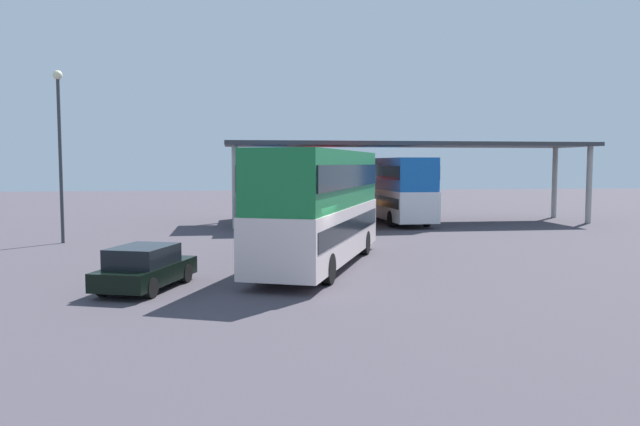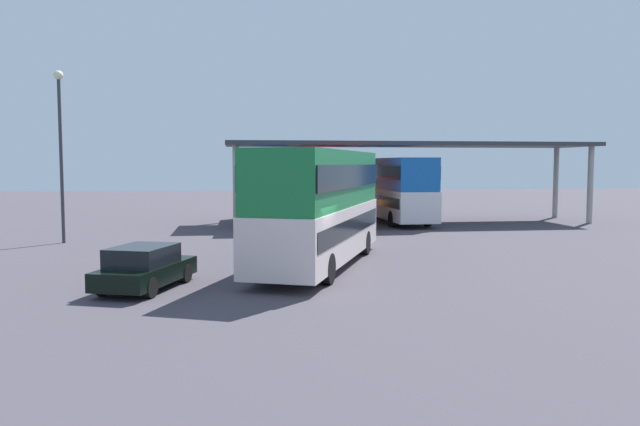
{
  "view_description": "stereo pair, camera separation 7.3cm",
  "coord_description": "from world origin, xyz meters",
  "px_view_note": "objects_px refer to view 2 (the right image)",
  "views": [
    {
      "loc": [
        -1.89,
        -19.36,
        3.84
      ],
      "look_at": [
        0.99,
        3.49,
        2.0
      ],
      "focal_mm": 34.85,
      "sensor_mm": 36.0,
      "label": 1
    },
    {
      "loc": [
        -1.82,
        -19.37,
        3.84
      ],
      "look_at": [
        0.99,
        3.49,
        2.0
      ],
      "focal_mm": 34.85,
      "sensor_mm": 36.0,
      "label": 2
    }
  ],
  "objects_px": {
    "double_decker_main": "(320,203)",
    "double_decker_far_right": "(394,187)",
    "lamppost_tall": "(60,136)",
    "double_decker_near_canopy": "(272,189)",
    "parked_hatchback": "(145,268)",
    "double_decker_mid_row": "(331,187)"
  },
  "relations": [
    {
      "from": "double_decker_main",
      "to": "double_decker_far_right",
      "type": "height_order",
      "value": "double_decker_main"
    },
    {
      "from": "double_decker_far_right",
      "to": "lamppost_tall",
      "type": "distance_m",
      "value": 20.65
    },
    {
      "from": "double_decker_main",
      "to": "double_decker_near_canopy",
      "type": "distance_m",
      "value": 16.67
    },
    {
      "from": "double_decker_near_canopy",
      "to": "double_decker_far_right",
      "type": "xyz_separation_m",
      "value": [
        8.06,
        0.33,
        0.08
      ]
    },
    {
      "from": "double_decker_near_canopy",
      "to": "double_decker_far_right",
      "type": "height_order",
      "value": "double_decker_far_right"
    },
    {
      "from": "double_decker_main",
      "to": "parked_hatchback",
      "type": "xyz_separation_m",
      "value": [
        -5.84,
        -3.62,
        -1.69
      ]
    },
    {
      "from": "double_decker_far_right",
      "to": "lamppost_tall",
      "type": "xyz_separation_m",
      "value": [
        -18.52,
        -8.69,
        2.86
      ]
    },
    {
      "from": "double_decker_main",
      "to": "lamppost_tall",
      "type": "height_order",
      "value": "lamppost_tall"
    },
    {
      "from": "double_decker_mid_row",
      "to": "lamppost_tall",
      "type": "bearing_deg",
      "value": 117.59
    },
    {
      "from": "double_decker_mid_row",
      "to": "double_decker_far_right",
      "type": "distance_m",
      "value": 4.17
    },
    {
      "from": "parked_hatchback",
      "to": "double_decker_near_canopy",
      "type": "xyz_separation_m",
      "value": [
        4.79,
        20.26,
        1.54
      ]
    },
    {
      "from": "lamppost_tall",
      "to": "double_decker_mid_row",
      "type": "bearing_deg",
      "value": 32.24
    },
    {
      "from": "double_decker_main",
      "to": "double_decker_far_right",
      "type": "relative_size",
      "value": 1.03
    },
    {
      "from": "double_decker_mid_row",
      "to": "double_decker_far_right",
      "type": "height_order",
      "value": "double_decker_mid_row"
    },
    {
      "from": "parked_hatchback",
      "to": "double_decker_far_right",
      "type": "relative_size",
      "value": 0.39
    },
    {
      "from": "double_decker_near_canopy",
      "to": "double_decker_mid_row",
      "type": "bearing_deg",
      "value": -79.81
    },
    {
      "from": "double_decker_near_canopy",
      "to": "lamppost_tall",
      "type": "relative_size",
      "value": 1.3
    },
    {
      "from": "double_decker_far_right",
      "to": "parked_hatchback",
      "type": "bearing_deg",
      "value": 144.92
    },
    {
      "from": "double_decker_main",
      "to": "double_decker_near_canopy",
      "type": "bearing_deg",
      "value": 24.95
    },
    {
      "from": "double_decker_main",
      "to": "lamppost_tall",
      "type": "bearing_deg",
      "value": 75.62
    },
    {
      "from": "double_decker_mid_row",
      "to": "double_decker_main",
      "type": "bearing_deg",
      "value": 166.0
    },
    {
      "from": "double_decker_far_right",
      "to": "lamppost_tall",
      "type": "height_order",
      "value": "lamppost_tall"
    }
  ]
}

